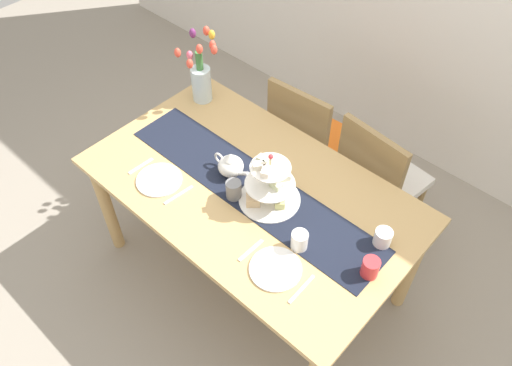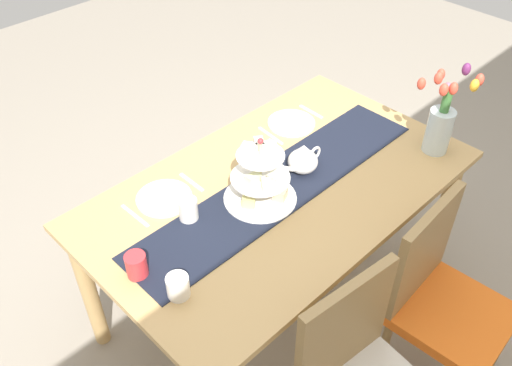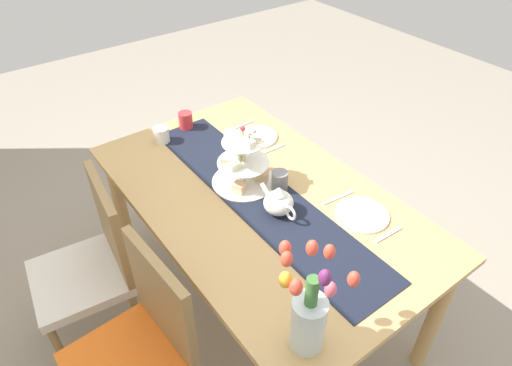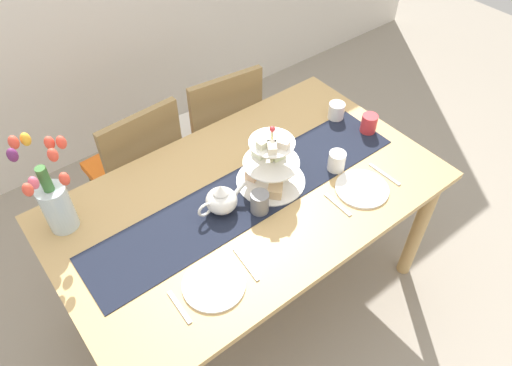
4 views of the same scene
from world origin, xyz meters
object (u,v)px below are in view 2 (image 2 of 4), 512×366
Objects in this scene: teapot at (303,160)px; mug_grey at (267,163)px; dinner_plate_right at (164,198)px; fork_left at (311,112)px; knife_right at (135,216)px; cream_jug at (178,286)px; mug_orange at (136,265)px; tulip_vase at (441,121)px; dining_table at (279,204)px; dinner_plate_left at (291,123)px; chair_left at (441,296)px; knife_left at (270,136)px; mug_white_text at (188,210)px; tiered_cake_stand at (261,180)px; fork_right at (192,182)px.

mug_grey is at bearing -40.38° from teapot.
dinner_plate_right is 2.42× the size of mug_grey.
knife_right is at bearing 0.00° from fork_left.
mug_orange reaches higher than cream_jug.
fork_left is (0.16, -0.60, -0.16)m from tulip_vase.
dinner_plate_left is at bearing -143.21° from dining_table.
mug_orange is at bearing -39.33° from chair_left.
teapot is 1.40× the size of knife_right.
dinner_plate_left is at bearing 0.00° from fork_left.
dining_table is at bearing 50.82° from knife_left.
dinner_plate_left is 1.53× the size of fork_left.
tulip_vase reaches higher than dinner_plate_left.
mug_grey is (0.12, -0.10, -0.01)m from teapot.
mug_grey reaches higher than fork_left.
dinner_plate_right is at bearing -22.77° from mug_grey.
dining_table is at bearing 36.79° from dinner_plate_left.
fork_left is (-0.32, -0.99, 0.27)m from chair_left.
cream_jug is 1.25m from fork_left.
chair_left reaches higher than dining_table.
dinner_plate_right is (0.63, 0.00, 0.00)m from knife_left.
chair_left is 9.58× the size of mug_grey.
mug_grey is at bearing 177.73° from mug_white_text.
cream_jug is at bearing 15.32° from tiered_cake_stand.
mug_white_text is (0.63, 0.16, 0.04)m from knife_left.
mug_grey is (0.20, 0.18, 0.05)m from knife_left.
dining_table is 3.90× the size of tulip_vase.
chair_left reaches higher than cream_jug.
knife_left is 0.74× the size of dinner_plate_right.
dining_table is 0.23m from tiered_cake_stand.
dinner_plate_right is (0.54, -0.28, -0.05)m from teapot.
mug_white_text is (0.92, 0.16, 0.04)m from fork_left.
dinner_plate_left is (-0.49, -0.28, -0.09)m from tiered_cake_stand.
chair_left is at bearing 102.05° from mug_grey.
mug_orange is (0.31, 0.25, 0.04)m from dinner_plate_right.
tulip_vase is at bearing 154.82° from dining_table.
mug_grey reaches higher than mug_white_text.
cream_jug is at bearing -33.59° from chair_left.
dining_table is 9.76× the size of knife_left.
cream_jug is 0.59m from fork_right.
mug_orange is at bearing -2.19° from tiered_cake_stand.
mug_orange is at bearing 13.21° from dinner_plate_left.
mug_orange reaches higher than knife_left.
dinner_plate_right is at bearing 0.00° from fork_left.
knife_right is 0.22m from mug_white_text.
tulip_vase is 1.12m from fork_right.
tiered_cake_stand is at bearing -0.78° from dining_table.
chair_left is 1.21m from mug_orange.
tulip_vase is 0.64m from fork_left.
tulip_vase is at bearing 172.68° from cream_jug.
dinner_plate_left is at bearing -157.60° from cream_jug.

